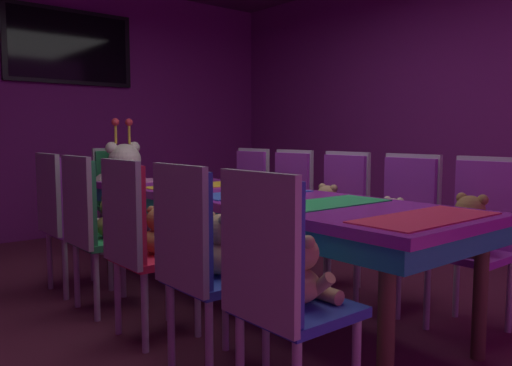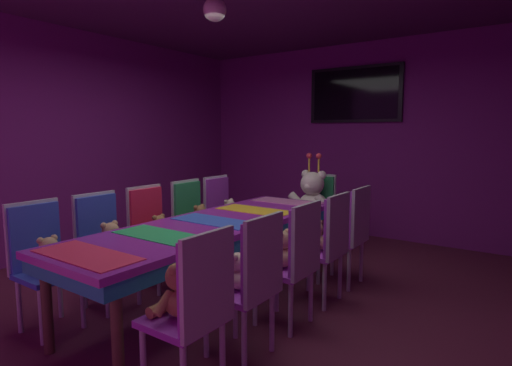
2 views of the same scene
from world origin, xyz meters
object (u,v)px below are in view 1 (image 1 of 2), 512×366
object	(u,v)px
chair_left_3	(90,218)
teddy_right_4	(234,196)
teddy_left_3	(112,219)
chair_right_4	(247,192)
chair_left_1	(195,250)
chair_right_0	(482,225)
banquet_table	(253,207)
throne_chair	(118,190)
chair_right_1	(405,214)
teddy_right_1	(391,220)
chair_left_2	(135,232)
teddy_left_1	(221,248)
chair_right_2	(339,205)
teddy_right_2	(326,208)
teddy_right_3	(274,201)
chair_right_3	(287,197)
chair_left_0	(274,276)
teddy_right_0	(469,227)
wall_tv	(70,47)
teddy_left_4	(81,211)
chair_left_4	(61,209)
king_teddy_bear	(126,179)
teddy_left_0	(302,274)
teddy_left_2	(159,234)

from	to	relation	value
chair_left_3	teddy_right_4	bearing A→B (deg)	19.16
teddy_left_3	chair_right_4	size ratio (longest dim) A/B	0.30
chair_left_1	chair_right_0	bearing A→B (deg)	-17.37
banquet_table	teddy_right_4	world-z (taller)	banquet_table
chair_right_4	throne_chair	bearing A→B (deg)	-47.07
throne_chair	chair_left_3	bearing A→B (deg)	-30.46
chair_right_1	teddy_right_1	distance (m)	0.14
chair_left_2	chair_right_0	bearing A→B (deg)	-33.11
teddy_left_1	chair_right_2	world-z (taller)	chair_right_2
teddy_left_1	teddy_left_3	bearing A→B (deg)	91.38
teddy_right_4	teddy_right_2	bearing A→B (deg)	89.81
teddy_right_3	throne_chair	distance (m)	1.58
chair_right_4	throne_chair	xyz separation A→B (m)	(-0.83, 0.89, 0.00)
teddy_right_1	teddy_right_4	bearing A→B (deg)	-90.17
chair_right_3	teddy_right_3	world-z (taller)	chair_right_3
chair_left_0	chair_left_1	xyz separation A→B (m)	(0.00, 0.54, 0.00)
teddy_right_0	chair_right_1	xyz separation A→B (m)	(0.16, 0.52, -0.00)
chair_left_0	wall_tv	distance (m)	4.53
teddy_left_4	chair_right_0	xyz separation A→B (m)	(1.51, -2.17, 0.02)
chair_left_1	chair_right_1	xyz separation A→B (m)	(1.63, 0.01, 0.00)
teddy_left_4	wall_tv	xyz separation A→B (m)	(0.70, 2.02, 1.48)
banquet_table	teddy_left_3	xyz separation A→B (m)	(-0.69, 0.57, -0.08)
chair_right_2	teddy_right_0	bearing A→B (deg)	81.58
teddy_left_1	teddy_right_3	xyz separation A→B (m)	(1.35, 1.14, -0.01)
chair_left_3	teddy_right_0	xyz separation A→B (m)	(1.50, -1.65, 0.00)
chair_left_4	chair_right_1	bearing A→B (deg)	-44.75
chair_left_0	chair_right_0	size ratio (longest dim) A/B	1.00
chair_left_4	teddy_left_4	xyz separation A→B (m)	(0.14, 0.00, -0.02)
chair_left_1	teddy_right_1	xyz separation A→B (m)	(1.49, 0.01, -0.03)
throne_chair	teddy_left_3	bearing A→B (deg)	-25.98
chair_left_1	teddy_right_4	world-z (taller)	chair_left_1
chair_right_2	king_teddy_bear	world-z (taller)	king_teddy_bear
teddy_left_0	chair_right_0	bearing A→B (deg)	1.16
teddy_left_1	chair_right_2	distance (m)	1.60
chair_right_0	teddy_right_1	world-z (taller)	chair_right_0
teddy_right_0	teddy_right_1	bearing A→B (deg)	-91.62
king_teddy_bear	chair_left_1	bearing A→B (deg)	-18.61
banquet_table	teddy_left_2	xyz separation A→B (m)	(-0.68, -0.02, -0.09)
chair_left_0	throne_chair	bearing A→B (deg)	75.36
chair_right_1	throne_chair	world-z (taller)	same
teddy_left_1	teddy_left_3	distance (m)	1.15
chair_left_0	throne_chair	world-z (taller)	same
chair_left_1	chair_right_2	bearing A→B (deg)	19.51
chair_right_4	chair_left_0	bearing A→B (deg)	53.46
chair_left_4	teddy_right_2	size ratio (longest dim) A/B	3.12
teddy_right_1	teddy_right_2	xyz separation A→B (m)	(0.00, 0.57, 0.02)
chair_left_0	chair_left_1	world-z (taller)	same
banquet_table	teddy_left_0	world-z (taller)	banquet_table
teddy_right_1	teddy_left_4	bearing A→B (deg)	-50.10
chair_right_1	teddy_right_3	xyz separation A→B (m)	(-0.14, 1.13, -0.02)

